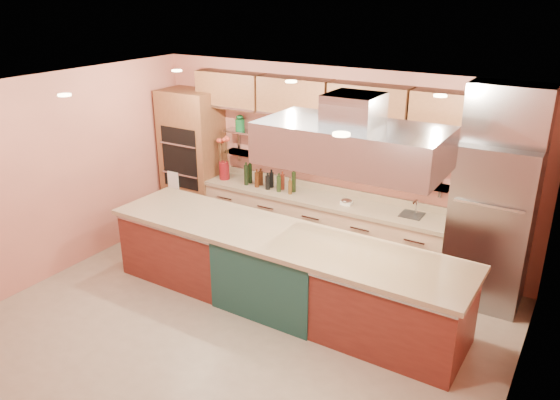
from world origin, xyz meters
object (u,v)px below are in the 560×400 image
Objects in this scene: island at (280,270)px; copper_kettle at (281,132)px; refrigerator at (491,226)px; green_canister at (292,132)px; flower_vase at (224,170)px; kitchen_scale at (347,202)px.

copper_kettle is (-0.99, 1.68, 1.30)m from island.
island is (-2.20, -1.45, -0.56)m from refrigerator.
island is 26.10× the size of green_canister.
island is 2.28m from green_canister.
green_canister is (1.13, 0.22, 0.73)m from flower_vase.
copper_kettle reaches higher than flower_vase.
flower_vase reaches higher than kitchen_scale.
refrigerator is 11.72× the size of green_canister.
green_canister is at bearing 175.61° from refrigerator.
island is 30.69× the size of kitchen_scale.
refrigerator is 7.11× the size of flower_vase.
refrigerator is 13.78× the size of kitchen_scale.
refrigerator is at bearing -0.14° from flower_vase.
kitchen_scale is at bearing 179.71° from refrigerator.
refrigerator is 2.69m from island.
flower_vase is 1.55× the size of copper_kettle.
refrigerator reaches higher than kitchen_scale.
island is at bearing -59.51° from copper_kettle.
refrigerator is at bearing 34.56° from island.
copper_kettle reaches higher than kitchen_scale.
island is 2.49m from flower_vase.
island is 2.35m from copper_kettle.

